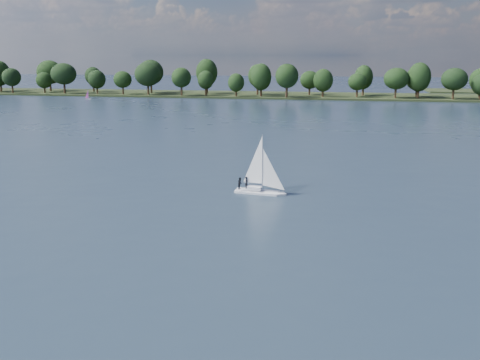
# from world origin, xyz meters

# --- Properties ---
(ground) EXTENTS (700.00, 700.00, 0.00)m
(ground) POSITION_xyz_m (0.00, 100.00, 0.00)
(ground) COLOR #233342
(ground) RESTS_ON ground
(far_shore) EXTENTS (660.00, 40.00, 1.50)m
(far_shore) POSITION_xyz_m (0.00, 212.00, 0.00)
(far_shore) COLOR black
(far_shore) RESTS_ON ground
(sailboat) EXTENTS (6.51, 2.49, 8.36)m
(sailboat) POSITION_xyz_m (-1.14, 36.36, 2.34)
(sailboat) COLOR white
(sailboat) RESTS_ON ground
(dinghy_pink) EXTENTS (2.77, 1.43, 4.22)m
(dinghy_pink) POSITION_xyz_m (-96.84, 178.16, 1.00)
(dinghy_pink) COLOR silver
(dinghy_pink) RESTS_ON ground
(treeline) EXTENTS (562.38, 74.16, 17.93)m
(treeline) POSITION_xyz_m (-10.59, 208.01, 8.13)
(treeline) COLOR black
(treeline) RESTS_ON ground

